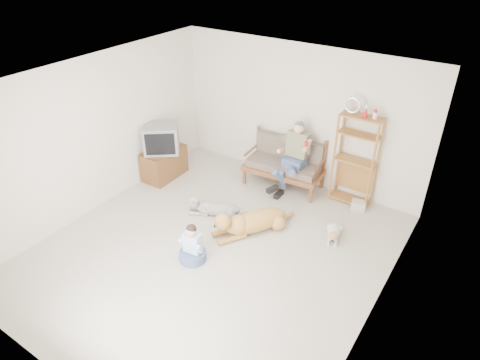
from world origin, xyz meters
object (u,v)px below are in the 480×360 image
Objects in this scene: loveseat at (285,162)px; tv_stand at (164,163)px; golden_retriever at (249,222)px; etagere at (355,160)px.

loveseat is 2.45m from tv_stand.
golden_retriever is (2.43, -0.59, -0.10)m from tv_stand.
etagere is at bearing 1.00° from loveseat.
tv_stand is at bearing -158.23° from loveseat.
loveseat is 1.07× the size of golden_retriever.
etagere is at bearing 18.59° from tv_stand.
tv_stand is (-3.49, -1.23, -0.58)m from etagere.
etagere is 2.20× the size of tv_stand.
tv_stand is at bearing -162.19° from golden_retriever.
golden_retriever is (0.26, -1.69, -0.29)m from loveseat.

